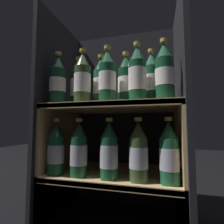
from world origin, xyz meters
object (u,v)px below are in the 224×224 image
(bottle_upper_front_3, at_px, (137,76))
(bottle_lower_front_4, at_px, (169,154))
(bottle_lower_front_0, at_px, (56,150))
(bottle_upper_back_1, at_px, (101,83))
(bottle_lower_front_1, at_px, (79,151))
(bottle_lower_front_3, at_px, (139,153))
(bottle_upper_front_2, at_px, (108,78))
(bottle_upper_front_1, at_px, (82,80))
(bottle_upper_back_3, at_px, (152,80))
(bottle_upper_back_2, at_px, (126,81))
(bottle_upper_front_0, at_px, (58,81))
(bottle_upper_front_4, at_px, (165,73))
(bottle_upper_back_0, at_px, (78,85))
(bottle_lower_front_2, at_px, (109,152))

(bottle_upper_front_3, xyz_separation_m, bottle_lower_front_4, (0.11, 0.00, -0.30))
(bottle_upper_front_3, bearing_deg, bottle_lower_front_0, 180.00)
(bottle_upper_back_1, height_order, bottle_lower_front_1, bottle_upper_back_1)
(bottle_lower_front_3, bearing_deg, bottle_lower_front_0, 180.00)
(bottle_upper_front_2, relative_size, bottle_lower_front_3, 1.00)
(bottle_upper_front_1, xyz_separation_m, bottle_lower_front_1, (-0.01, -0.00, -0.30))
(bottle_upper_front_1, bearing_deg, bottle_lower_front_4, -0.00)
(bottle_lower_front_0, distance_m, bottle_lower_front_1, 0.11)
(bottle_upper_back_1, xyz_separation_m, bottle_lower_front_3, (0.18, -0.08, -0.30))
(bottle_lower_front_0, bearing_deg, bottle_upper_back_3, 11.05)
(bottle_upper_back_2, bearing_deg, bottle_lower_front_3, -52.04)
(bottle_upper_front_3, bearing_deg, bottle_upper_front_1, 180.00)
(bottle_upper_front_3, distance_m, bottle_upper_back_3, 0.09)
(bottle_upper_back_2, height_order, bottle_lower_front_0, bottle_upper_back_2)
(bottle_upper_back_2, bearing_deg, bottle_lower_front_4, -24.63)
(bottle_upper_front_2, relative_size, bottle_lower_front_1, 1.00)
(bottle_upper_front_2, bearing_deg, bottle_upper_back_2, 52.30)
(bottle_upper_front_2, relative_size, bottle_upper_front_3, 1.00)
(bottle_upper_front_2, height_order, bottle_upper_back_3, same)
(bottle_upper_back_1, distance_m, bottle_lower_front_4, 0.43)
(bottle_lower_front_1, relative_size, bottle_lower_front_3, 1.00)
(bottle_upper_front_0, height_order, bottle_upper_front_4, same)
(bottle_upper_front_4, xyz_separation_m, bottle_upper_back_3, (-0.05, 0.08, -0.00))
(bottle_upper_back_1, xyz_separation_m, bottle_lower_front_0, (-0.18, -0.08, -0.30))
(bottle_upper_front_2, xyz_separation_m, bottle_upper_front_3, (0.12, 0.00, -0.00))
(bottle_upper_back_0, xyz_separation_m, bottle_lower_front_3, (0.30, -0.08, -0.30))
(bottle_upper_front_2, height_order, bottle_upper_front_3, same)
(bottle_upper_back_0, xyz_separation_m, bottle_lower_front_4, (0.41, -0.08, -0.30))
(bottle_upper_front_1, relative_size, bottle_lower_front_0, 1.00)
(bottle_upper_front_0, relative_size, bottle_upper_back_1, 1.00)
(bottle_upper_front_0, xyz_separation_m, bottle_lower_front_0, (0.00, 0.00, -0.30))
(bottle_upper_front_1, relative_size, bottle_upper_back_1, 1.00)
(bottle_upper_front_2, relative_size, bottle_lower_front_4, 1.00)
(bottle_upper_back_3, distance_m, bottle_lower_front_1, 0.43)
(bottle_upper_front_0, xyz_separation_m, bottle_upper_front_1, (0.12, 0.00, -0.00))
(bottle_lower_front_2, height_order, bottle_lower_front_4, same)
(bottle_upper_back_3, relative_size, bottle_lower_front_0, 1.00)
(bottle_upper_front_2, bearing_deg, bottle_lower_front_2, 0.00)
(bottle_upper_front_2, distance_m, bottle_upper_back_2, 0.10)
(bottle_upper_front_3, relative_size, bottle_upper_back_1, 1.00)
(bottle_lower_front_3, bearing_deg, bottle_upper_front_2, 180.00)
(bottle_upper_front_4, distance_m, bottle_lower_front_0, 0.55)
(bottle_upper_front_0, height_order, bottle_upper_front_2, same)
(bottle_upper_front_0, height_order, bottle_lower_front_3, bottle_upper_front_0)
(bottle_upper_front_1, height_order, bottle_lower_front_1, bottle_upper_front_1)
(bottle_upper_front_2, relative_size, bottle_upper_back_1, 1.00)
(bottle_upper_back_0, relative_size, bottle_lower_front_2, 1.00)
(bottle_lower_front_0, bearing_deg, bottle_lower_front_1, 0.00)
(bottle_upper_front_0, xyz_separation_m, bottle_upper_back_0, (0.06, 0.08, -0.00))
(bottle_upper_front_2, xyz_separation_m, bottle_upper_front_4, (0.23, 0.00, 0.00))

